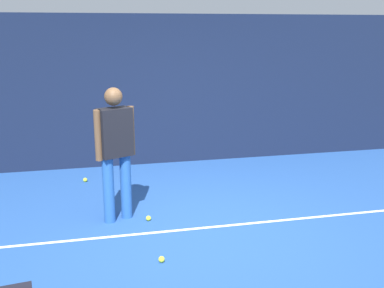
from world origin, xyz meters
The scene contains 7 objects.
ground_plane centered at (0.00, 0.00, 0.00)m, with size 12.00×12.00×0.00m, color #234C93.
back_fence centered at (0.00, 3.00, 1.31)m, with size 10.00×0.10×2.63m, color #141E38.
court_line centered at (0.00, 0.11, 0.00)m, with size 9.00×0.05×0.00m, color white.
tennis_player centered at (-0.92, 0.60, 0.97)m, with size 0.50×0.36×1.70m.
tennis_ball_by_fence centered at (-0.55, -0.61, 0.03)m, with size 0.07×0.07×0.07m, color #CCE033.
tennis_ball_mid_court centered at (-0.55, 0.47, 0.03)m, with size 0.07×0.07×0.07m, color #CCE033.
tennis_ball_far_left centered at (-1.36, 2.18, 0.03)m, with size 0.07×0.07×0.07m, color #CCE033.
Camera 1 is at (-1.16, -4.84, 2.39)m, focal length 42.05 mm.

